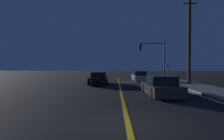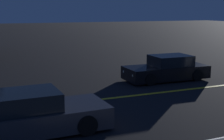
# 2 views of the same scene
# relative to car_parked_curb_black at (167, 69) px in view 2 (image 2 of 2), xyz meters

# --- Properties ---
(lane_line_center) EXTENTS (0.20, 33.12, 0.01)m
(lane_line_center) POSITION_rel_car_parked_curb_black_xyz_m (2.25, -5.05, -0.58)
(lane_line_center) COLOR gold
(lane_line_center) RESTS_ON ground
(car_parked_curb_black) EXTENTS (1.98, 4.62, 1.34)m
(car_parked_curb_black) POSITION_rel_car_parked_curb_black_xyz_m (0.00, 0.00, 0.00)
(car_parked_curb_black) COLOR black
(car_parked_curb_black) RESTS_ON ground
(car_side_waiting_charcoal) EXTENTS (2.10, 4.78, 1.34)m
(car_side_waiting_charcoal) POSITION_rel_car_parked_curb_black_xyz_m (4.92, -8.01, 0.00)
(car_side_waiting_charcoal) COLOR #2D2D33
(car_side_waiting_charcoal) RESTS_ON ground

